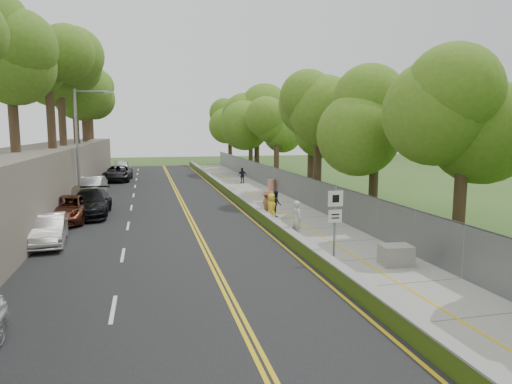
# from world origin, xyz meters

# --- Properties ---
(ground) EXTENTS (140.00, 140.00, 0.00)m
(ground) POSITION_xyz_m (0.00, 0.00, 0.00)
(ground) COLOR #33511E
(ground) RESTS_ON ground
(road) EXTENTS (11.20, 66.00, 0.04)m
(road) POSITION_xyz_m (-5.40, 15.00, 0.02)
(road) COLOR black
(road) RESTS_ON ground
(sidewalk) EXTENTS (4.20, 66.00, 0.05)m
(sidewalk) POSITION_xyz_m (2.55, 15.00, 0.03)
(sidewalk) COLOR gray
(sidewalk) RESTS_ON ground
(jersey_barrier) EXTENTS (0.42, 66.00, 0.60)m
(jersey_barrier) POSITION_xyz_m (0.25, 15.00, 0.30)
(jersey_barrier) COLOR #91E21D
(jersey_barrier) RESTS_ON ground
(rock_embankment) EXTENTS (5.00, 66.00, 4.00)m
(rock_embankment) POSITION_xyz_m (-13.50, 15.00, 2.00)
(rock_embankment) COLOR #595147
(rock_embankment) RESTS_ON ground
(chainlink_fence) EXTENTS (0.04, 66.00, 2.00)m
(chainlink_fence) POSITION_xyz_m (4.65, 15.00, 1.00)
(chainlink_fence) COLOR slate
(chainlink_fence) RESTS_ON ground
(trees_embankment) EXTENTS (6.40, 66.00, 13.00)m
(trees_embankment) POSITION_xyz_m (-13.00, 15.00, 10.50)
(trees_embankment) COLOR #558222
(trees_embankment) RESTS_ON rock_embankment
(trees_fenceside) EXTENTS (7.00, 66.00, 14.00)m
(trees_fenceside) POSITION_xyz_m (7.00, 15.00, 7.00)
(trees_fenceside) COLOR #578421
(trees_fenceside) RESTS_ON ground
(streetlight) EXTENTS (2.52, 0.22, 8.00)m
(streetlight) POSITION_xyz_m (-10.46, 14.00, 4.64)
(streetlight) COLOR gray
(streetlight) RESTS_ON ground
(signpost) EXTENTS (0.62, 0.09, 3.10)m
(signpost) POSITION_xyz_m (1.05, -3.02, 1.96)
(signpost) COLOR gray
(signpost) RESTS_ON sidewalk
(construction_barrel) EXTENTS (0.58, 0.58, 0.96)m
(construction_barrel) POSITION_xyz_m (4.30, 18.19, 0.53)
(construction_barrel) COLOR red
(construction_barrel) RESTS_ON sidewalk
(concrete_block) EXTENTS (1.26, 0.99, 0.79)m
(concrete_block) POSITION_xyz_m (3.20, -4.00, 0.44)
(concrete_block) COLOR gray
(concrete_block) RESTS_ON sidewalk
(car_1) EXTENTS (1.86, 4.33, 1.39)m
(car_1) POSITION_xyz_m (-10.60, 2.66, 0.73)
(car_1) COLOR silver
(car_1) RESTS_ON road
(car_2) EXTENTS (2.93, 5.43, 1.45)m
(car_2) POSITION_xyz_m (-10.60, 8.09, 0.76)
(car_2) COLOR #5D291B
(car_2) RESTS_ON road
(car_3) EXTENTS (2.27, 5.48, 1.58)m
(car_3) POSITION_xyz_m (-9.50, 9.59, 0.83)
(car_3) COLOR black
(car_3) RESTS_ON road
(car_4) EXTENTS (2.12, 4.57, 1.51)m
(car_4) POSITION_xyz_m (-10.60, 13.03, 0.80)
(car_4) COLOR gray
(car_4) RESTS_ON road
(car_5) EXTENTS (2.08, 5.11, 1.65)m
(car_5) POSITION_xyz_m (-10.30, 17.12, 0.86)
(car_5) COLOR #ACAEB5
(car_5) RESTS_ON road
(car_6) EXTENTS (2.89, 5.77, 1.57)m
(car_6) POSITION_xyz_m (-9.00, 28.99, 0.82)
(car_6) COLOR black
(car_6) RESTS_ON road
(car_7) EXTENTS (2.24, 4.97, 1.41)m
(car_7) POSITION_xyz_m (-9.00, 36.93, 0.75)
(car_7) COLOR #A14827
(car_7) RESTS_ON road
(car_8) EXTENTS (2.28, 4.92, 1.63)m
(car_8) POSITION_xyz_m (-9.00, 36.43, 0.86)
(car_8) COLOR white
(car_8) RESTS_ON road
(painter_0) EXTENTS (0.76, 0.92, 1.62)m
(painter_0) POSITION_xyz_m (0.75, 5.28, 0.86)
(painter_0) COLOR yellow
(painter_0) RESTS_ON sidewalk
(painter_1) EXTENTS (0.52, 0.73, 1.86)m
(painter_1) POSITION_xyz_m (0.85, 1.00, 0.98)
(painter_1) COLOR beige
(painter_1) RESTS_ON sidewalk
(painter_2) EXTENTS (0.61, 0.77, 1.56)m
(painter_2) POSITION_xyz_m (1.45, 6.77, 0.83)
(painter_2) COLOR black
(painter_2) RESTS_ON sidewalk
(painter_3) EXTENTS (0.75, 1.15, 1.67)m
(painter_3) POSITION_xyz_m (0.75, 6.19, 0.89)
(painter_3) COLOR #935737
(painter_3) RESTS_ON sidewalk
(person_far) EXTENTS (0.95, 0.52, 1.54)m
(person_far) POSITION_xyz_m (2.94, 23.81, 0.82)
(person_far) COLOR black
(person_far) RESTS_ON sidewalk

